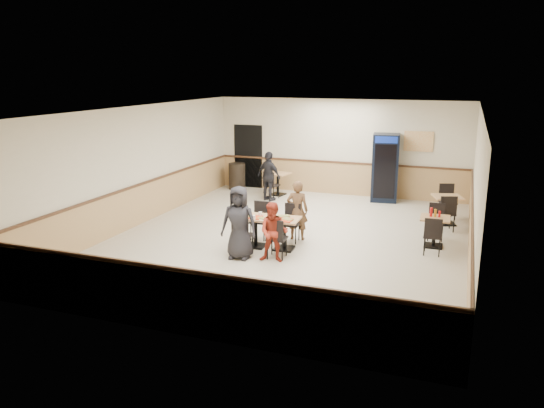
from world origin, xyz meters
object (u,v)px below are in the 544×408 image
at_px(diner_man_opposite, 297,210).
at_px(pepsi_cooler, 385,168).
at_px(side_table_near, 435,227).
at_px(main_table, 270,228).
at_px(side_table_far, 447,206).
at_px(back_table, 278,180).
at_px(diner_woman_left, 239,223).
at_px(lone_diner, 269,176).
at_px(diner_woman_right, 274,232).
at_px(trash_bin, 237,176).

xyz_separation_m(diner_man_opposite, pepsi_cooler, (1.32, 4.55, 0.32)).
xyz_separation_m(diner_man_opposite, side_table_near, (3.04, 0.53, -0.24)).
distance_m(main_table, side_table_near, 3.67).
bearing_deg(diner_man_opposite, pepsi_cooler, -114.49).
distance_m(side_table_far, back_table, 5.43).
relative_size(diner_woman_left, lone_diner, 1.03).
bearing_deg(back_table, side_table_far, -17.64).
distance_m(diner_woman_right, trash_bin, 7.05).
xyz_separation_m(diner_man_opposite, lone_diner, (-1.96, 3.35, 0.05)).
bearing_deg(diner_man_opposite, trash_bin, -60.30).
relative_size(diner_man_opposite, side_table_far, 1.61).
relative_size(lone_diner, pepsi_cooler, 0.74).
distance_m(diner_woman_right, pepsi_cooler, 6.30).
xyz_separation_m(main_table, diner_man_opposite, (0.37, 0.82, 0.23)).
bearing_deg(back_table, side_table_near, -35.94).
relative_size(main_table, back_table, 1.76).
height_order(lone_diner, trash_bin, lone_diner).
bearing_deg(back_table, diner_woman_left, -78.24).
distance_m(diner_woman_left, lone_diner, 5.14).
height_order(diner_woman_right, side_table_far, diner_woman_right).
relative_size(lone_diner, trash_bin, 1.73).
height_order(main_table, lone_diner, lone_diner).
bearing_deg(trash_bin, lone_diner, -36.35).
relative_size(main_table, pepsi_cooler, 0.67).
height_order(main_table, trash_bin, trash_bin).
relative_size(diner_woman_right, lone_diner, 0.84).
distance_m(diner_man_opposite, trash_bin, 5.72).
bearing_deg(diner_man_opposite, lone_diner, -68.06).
height_order(side_table_near, side_table_far, side_table_far).
distance_m(diner_man_opposite, back_table, 4.60).
distance_m(diner_woman_right, back_table, 6.08).
bearing_deg(trash_bin, diner_man_opposite, -51.98).
bearing_deg(diner_woman_right, side_table_near, 26.11).
bearing_deg(side_table_near, diner_woman_left, -150.06).
relative_size(diner_woman_left, side_table_near, 2.27).
bearing_deg(main_table, diner_man_opposite, 62.10).
distance_m(diner_woman_right, lone_diner, 5.33).
height_order(diner_man_opposite, side_table_near, diner_man_opposite).
height_order(diner_woman_right, pepsi_cooler, pepsi_cooler).
bearing_deg(diner_woman_right, diner_man_opposite, 81.11).
xyz_separation_m(main_table, diner_woman_left, (-0.37, -0.82, 0.30)).
height_order(diner_man_opposite, trash_bin, diner_man_opposite).
xyz_separation_m(lone_diner, side_table_far, (5.17, -0.84, -0.26)).
height_order(diner_woman_right, side_table_near, diner_woman_right).
distance_m(main_table, back_table, 5.22).
xyz_separation_m(back_table, pepsi_cooler, (3.28, 0.39, 0.54)).
bearing_deg(main_table, pepsi_cooler, 69.02).
xyz_separation_m(main_table, back_table, (-1.58, 4.98, 0.00)).
bearing_deg(main_table, side_table_near, 18.20).
relative_size(diner_woman_right, pepsi_cooler, 0.62).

